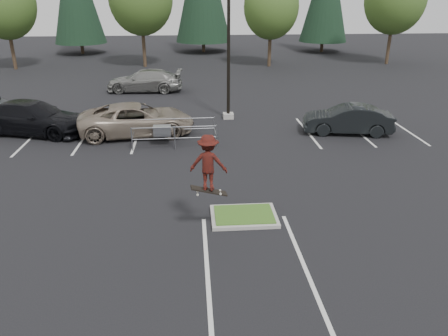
{
  "coord_description": "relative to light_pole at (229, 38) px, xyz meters",
  "views": [
    {
      "loc": [
        -1.65,
        -12.77,
        7.17
      ],
      "look_at": [
        -0.56,
        1.5,
        1.21
      ],
      "focal_mm": 35.0,
      "sensor_mm": 36.0,
      "label": 1
    }
  ],
  "objects": [
    {
      "name": "light_pole",
      "position": [
        0.0,
        0.0,
        0.0
      ],
      "size": [
        0.7,
        0.6,
        10.12
      ],
      "color": "#9E9A93",
      "rests_on": "ground"
    },
    {
      "name": "cart_corral",
      "position": [
        -3.46,
        -4.41,
        -3.84
      ],
      "size": [
        4.09,
        1.56,
        1.15
      ],
      "rotation": [
        0.0,
        0.0,
        0.03
      ],
      "color": "gray",
      "rests_on": "ground"
    },
    {
      "name": "grass_median",
      "position": [
        -0.5,
        -12.0,
        -4.48
      ],
      "size": [
        2.2,
        1.6,
        0.16
      ],
      "color": "#9E9A93",
      "rests_on": "ground"
    },
    {
      "name": "skateboarder",
      "position": [
        -1.7,
        -13.0,
        -2.14
      ],
      "size": [
        1.2,
        0.83,
        1.93
      ],
      "rotation": [
        0.0,
        0.0,
        2.95
      ],
      "color": "black",
      "rests_on": "ground"
    },
    {
      "name": "decid_b",
      "position": [
        -6.51,
        18.53,
        1.48
      ],
      "size": [
        5.89,
        5.89,
        9.64
      ],
      "color": "#38281C",
      "rests_on": "ground"
    },
    {
      "name": "car_l_black",
      "position": [
        -10.5,
        -2.06,
        -3.71
      ],
      "size": [
        6.28,
        3.93,
        1.7
      ],
      "primitive_type": "imported",
      "rotation": [
        0.0,
        0.0,
        1.29
      ],
      "color": "black",
      "rests_on": "ground"
    },
    {
      "name": "car_far_silver",
      "position": [
        -5.5,
        7.6,
        -3.76
      ],
      "size": [
        5.63,
        2.63,
        1.59
      ],
      "primitive_type": "imported",
      "rotation": [
        0.0,
        0.0,
        4.64
      ],
      "color": "gray",
      "rests_on": "ground"
    },
    {
      "name": "decid_c",
      "position": [
        5.49,
        17.83,
        0.69
      ],
      "size": [
        5.12,
        5.12,
        8.38
      ],
      "color": "#38281C",
      "rests_on": "ground"
    },
    {
      "name": "ground",
      "position": [
        -0.5,
        -12.0,
        -4.56
      ],
      "size": [
        120.0,
        120.0,
        0.0
      ],
      "primitive_type": "plane",
      "color": "black",
      "rests_on": "ground"
    },
    {
      "name": "car_r_charc",
      "position": [
        6.0,
        -3.28,
        -3.81
      ],
      "size": [
        4.77,
        2.36,
        1.5
      ],
      "primitive_type": "imported",
      "rotation": [
        0.0,
        0.0,
        4.54
      ],
      "color": "black",
      "rests_on": "ground"
    },
    {
      "name": "decid_a",
      "position": [
        -18.51,
        18.03,
        1.02
      ],
      "size": [
        5.44,
        5.44,
        8.91
      ],
      "color": "#38281C",
      "rests_on": "ground"
    },
    {
      "name": "stall_lines",
      "position": [
        -1.85,
        -5.98,
        -4.56
      ],
      "size": [
        22.62,
        17.6,
        0.01
      ],
      "color": "silver",
      "rests_on": "ground"
    },
    {
      "name": "car_l_tan",
      "position": [
        -5.0,
        -2.7,
        -3.74
      ],
      "size": [
        6.14,
        3.36,
        1.63
      ],
      "primitive_type": "imported",
      "rotation": [
        0.0,
        0.0,
        1.68
      ],
      "color": "gray",
      "rests_on": "ground"
    },
    {
      "name": "decid_d",
      "position": [
        17.49,
        18.33,
        1.35
      ],
      "size": [
        5.76,
        5.76,
        9.43
      ],
      "color": "#38281C",
      "rests_on": "ground"
    }
  ]
}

